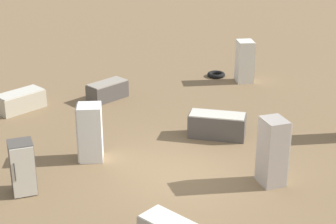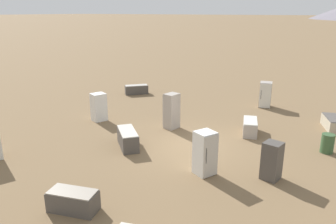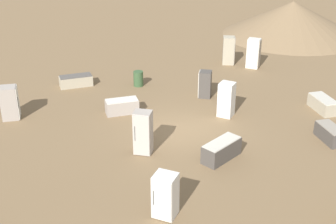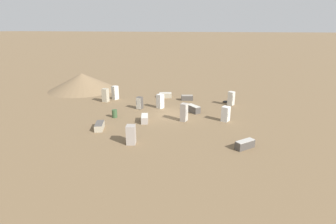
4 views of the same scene
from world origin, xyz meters
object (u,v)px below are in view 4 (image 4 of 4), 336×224
(discarded_fridge_9, at_px, (145,119))
(discarded_fridge_11, at_px, (231,98))
(discarded_fridge_8, at_px, (165,95))
(discarded_fridge_10, at_px, (160,101))
(discarded_fridge_7, at_px, (140,103))
(discarded_fridge_13, at_px, (245,144))
(discarded_fridge_1, at_px, (131,135))
(discarded_fridge_4, at_px, (100,126))
(scrap_tire, at_px, (226,102))
(discarded_fridge_0, at_px, (226,114))
(discarded_fridge_5, at_px, (105,95))
(discarded_fridge_2, at_px, (187,98))
(discarded_fridge_3, at_px, (193,109))
(discarded_fridge_12, at_px, (184,112))
(discarded_fridge_6, at_px, (115,93))
(rusty_barrel, at_px, (115,114))

(discarded_fridge_9, distance_m, discarded_fridge_11, 11.66)
(discarded_fridge_8, height_order, discarded_fridge_10, discarded_fridge_10)
(discarded_fridge_7, height_order, discarded_fridge_13, discarded_fridge_7)
(discarded_fridge_1, bearing_deg, discarded_fridge_4, 138.12)
(discarded_fridge_8, relative_size, discarded_fridge_10, 1.08)
(discarded_fridge_11, height_order, scrap_tire, discarded_fridge_11)
(discarded_fridge_0, height_order, scrap_tire, discarded_fridge_0)
(discarded_fridge_4, relative_size, discarded_fridge_5, 1.11)
(discarded_fridge_11, bearing_deg, discarded_fridge_0, 20.16)
(discarded_fridge_1, bearing_deg, discarded_fridge_11, 47.59)
(discarded_fridge_10, distance_m, discarded_fridge_11, 8.68)
(discarded_fridge_2, distance_m, discarded_fridge_3, 5.03)
(discarded_fridge_4, height_order, discarded_fridge_5, discarded_fridge_5)
(discarded_fridge_3, xyz_separation_m, discarded_fridge_12, (3.13, -0.45, 0.53))
(discarded_fridge_5, height_order, discarded_fridge_7, discarded_fridge_5)
(discarded_fridge_6, height_order, discarded_fridge_8, discarded_fridge_6)
(discarded_fridge_1, height_order, discarded_fridge_9, discarded_fridge_1)
(discarded_fridge_0, height_order, discarded_fridge_11, discarded_fridge_11)
(discarded_fridge_10, height_order, rusty_barrel, discarded_fridge_10)
(discarded_fridge_3, distance_m, discarded_fridge_13, 9.77)
(discarded_fridge_2, relative_size, discarded_fridge_3, 0.92)
(discarded_fridge_0, height_order, discarded_fridge_5, discarded_fridge_5)
(discarded_fridge_5, bearing_deg, discarded_fridge_11, 12.54)
(discarded_fridge_5, bearing_deg, discarded_fridge_12, -18.88)
(discarded_fridge_4, height_order, scrap_tire, discarded_fridge_4)
(discarded_fridge_7, distance_m, rusty_barrel, 3.86)
(scrap_tire, bearing_deg, discarded_fridge_2, -88.48)
(discarded_fridge_8, bearing_deg, scrap_tire, -108.50)
(discarded_fridge_5, bearing_deg, discarded_fridge_10, -2.97)
(discarded_fridge_2, bearing_deg, discarded_fridge_6, 86.64)
(discarded_fridge_0, distance_m, discarded_fridge_13, 6.24)
(discarded_fridge_3, height_order, discarded_fridge_10, discarded_fridge_10)
(discarded_fridge_3, xyz_separation_m, discarded_fridge_9, (4.37, -4.22, -0.03))
(discarded_fridge_13, bearing_deg, discarded_fridge_4, 40.96)
(discarded_fridge_1, distance_m, discarded_fridge_6, 14.36)
(discarded_fridge_9, relative_size, scrap_tire, 2.29)
(discarded_fridge_13, bearing_deg, rusty_barrel, 26.69)
(discarded_fridge_4, relative_size, discarded_fridge_7, 1.35)
(discarded_fridge_0, distance_m, discarded_fridge_7, 10.05)
(scrap_tire, bearing_deg, discarded_fridge_6, -81.97)
(discarded_fridge_9, bearing_deg, discarded_fridge_1, 79.42)
(discarded_fridge_13, bearing_deg, discarded_fridge_12, 4.18)
(discarded_fridge_10, distance_m, discarded_fridge_13, 12.84)
(discarded_fridge_4, relative_size, scrap_tire, 2.58)
(discarded_fridge_2, relative_size, discarded_fridge_9, 0.96)
(discarded_fridge_0, height_order, discarded_fridge_6, discarded_fridge_6)
(discarded_fridge_3, height_order, discarded_fridge_7, discarded_fridge_7)
(discarded_fridge_0, height_order, discarded_fridge_13, discarded_fridge_0)
(discarded_fridge_10, height_order, discarded_fridge_12, discarded_fridge_12)
(discarded_fridge_3, relative_size, scrap_tire, 2.41)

